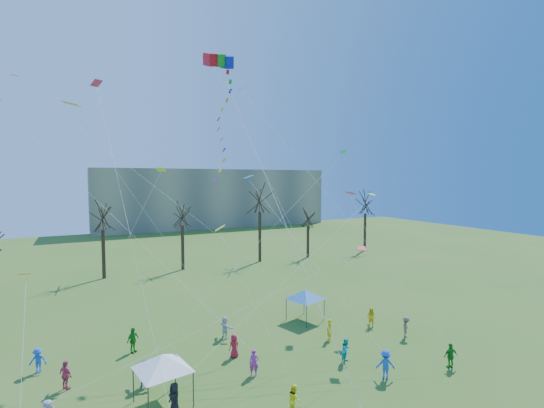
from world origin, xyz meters
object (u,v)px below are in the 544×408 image
big_box_kite (227,128)px  canopy_tent_white (163,362)px  canopy_tent_blue (305,294)px  distant_building (213,198)px

big_box_kite → canopy_tent_white: bearing=-172.7°
canopy_tent_white → canopy_tent_blue: bearing=27.5°
distant_building → canopy_tent_white: size_ratio=15.97×
distant_building → canopy_tent_white: (-27.97, -76.50, -5.08)m
canopy_tent_white → canopy_tent_blue: 15.44m
big_box_kite → canopy_tent_white: size_ratio=5.30×
big_box_kite → canopy_tent_white: big_box_kite is taller
canopy_tent_blue → distant_building: bearing=78.4°
big_box_kite → canopy_tent_blue: big_box_kite is taller
distant_building → canopy_tent_white: distant_building is taller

